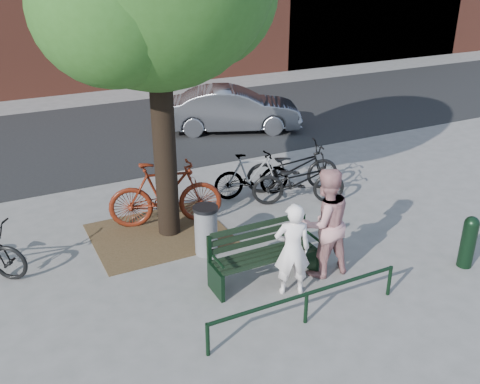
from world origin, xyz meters
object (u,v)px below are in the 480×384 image
person_right (325,223)px  bollard (469,240)px  litter_bin (206,230)px  park_bench (262,252)px  parked_car (233,109)px  person_left (292,250)px  bicycle_c (293,168)px

person_right → bollard: 2.46m
person_right → litter_bin: bearing=-42.3°
park_bench → parked_car: size_ratio=0.45×
bollard → park_bench: bearing=159.4°
litter_bin → parked_car: parked_car is taller
person_right → litter_bin: 2.06m
park_bench → person_left: person_left is taller
park_bench → bollard: park_bench is taller
bollard → person_right: bearing=158.0°
park_bench → bicycle_c: 3.56m
park_bench → bicycle_c: bicycle_c is taller
park_bench → person_left: size_ratio=1.16×
person_right → bicycle_c: bearing=-111.0°
litter_bin → bicycle_c: size_ratio=0.43×
person_left → bicycle_c: bearing=-100.5°
person_left → person_right: 0.80m
park_bench → litter_bin: bearing=113.0°
parked_car → park_bench: bearing=179.3°
person_left → bicycle_c: 3.89m
person_left → person_right: bearing=-139.7°
person_right → park_bench: bearing=-14.7°
person_left → person_right: (0.74, 0.25, 0.16)m
person_right → person_left: bearing=21.2°
park_bench → parked_car: (3.03, 7.23, 0.16)m
person_left → parked_car: size_ratio=0.39×
park_bench → bollard: (3.20, -1.21, 0.01)m
bicycle_c → parked_car: parked_car is taller
parked_car → person_left: bearing=-177.9°
litter_bin → bicycle_c: 3.19m
person_right → bollard: bearing=160.5°
person_right → bicycle_c: (1.32, 3.04, -0.37)m
person_right → bollard: person_right is taller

